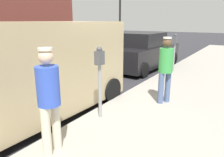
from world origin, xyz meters
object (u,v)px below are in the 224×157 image
pedestrian_in_blue (49,95)px  parked_van (19,71)px  pedestrian_in_green (166,66)px  parked_sedan_ahead (143,52)px  parking_meter_near (100,70)px  traffic_light_corner (111,4)px  parking_meter_far (175,46)px

pedestrian_in_blue → parked_van: (-1.61, 0.63, 0.06)m
pedestrian_in_green → parked_sedan_ahead: (-2.48, 4.17, -0.34)m
pedestrian_in_green → parked_sedan_ahead: size_ratio=0.37×
parked_sedan_ahead → parking_meter_near: bearing=-74.3°
parked_sedan_ahead → traffic_light_corner: (-6.04, 6.74, 2.77)m
parked_sedan_ahead → parked_van: bearing=-89.1°
pedestrian_in_blue → traffic_light_corner: bearing=119.1°
pedestrian_in_green → pedestrian_in_blue: (-0.76, -3.02, 0.01)m
pedestrian_in_blue → parked_sedan_ahead: (-1.72, 7.19, -0.34)m
traffic_light_corner → pedestrian_in_green: bearing=-52.0°
parking_meter_near → pedestrian_in_green: 1.79m
pedestrian_in_green → parked_van: size_ratio=0.31×
parking_meter_near → parking_meter_far: 5.20m
parked_sedan_ahead → parking_meter_far: bearing=-18.3°
parked_van → parked_sedan_ahead: (-0.11, 6.56, -0.41)m
parking_meter_far → parking_meter_near: bearing=-90.0°
parking_meter_near → pedestrian_in_green: pedestrian_in_green is taller
parking_meter_far → parked_sedan_ahead: bearing=161.7°
parking_meter_far → pedestrian_in_green: pedestrian_in_green is taller
pedestrian_in_green → parking_meter_near: bearing=-119.1°
parking_meter_far → pedestrian_in_blue: pedestrian_in_blue is taller
pedestrian_in_blue → parked_sedan_ahead: bearing=103.4°
parking_meter_near → parked_sedan_ahead: size_ratio=0.34×
parked_van → traffic_light_corner: bearing=114.8°
parking_meter_far → traffic_light_corner: bearing=136.5°
parked_van → parked_sedan_ahead: parked_van is taller
parking_meter_near → parking_meter_far: (0.00, 5.20, 0.00)m
pedestrian_in_green → traffic_light_corner: traffic_light_corner is taller
pedestrian_in_blue → traffic_light_corner: (-7.76, 13.93, 2.42)m
parking_meter_near → pedestrian_in_blue: 1.47m
parking_meter_near → parking_meter_far: size_ratio=1.00×
parking_meter_far → traffic_light_corner: (-7.65, 7.27, 2.34)m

